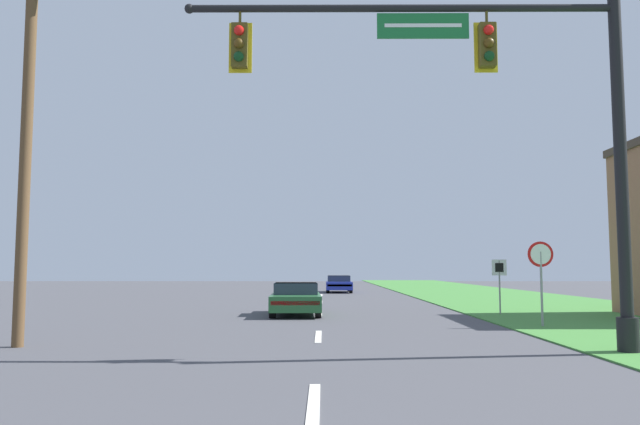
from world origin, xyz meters
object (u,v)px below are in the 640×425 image
Objects in this scene: signal_mast at (513,115)px; car_ahead at (296,299)px; route_sign_post at (499,274)px; far_car at (339,284)px; utility_pole_near at (26,135)px; stop_sign at (541,264)px.

signal_mast is 12.50m from car_ahead.
car_ahead is 2.19× the size of route_sign_post.
far_car is 0.49× the size of utility_pole_near.
signal_mast reaches higher than far_car.
signal_mast is 6.94m from stop_sign.
stop_sign is 14.40m from utility_pole_near.
car_ahead is 0.98× the size of far_car.
utility_pole_near is (-13.45, -9.59, 3.27)m from route_sign_post.
utility_pole_near is (-5.78, -9.52, 4.19)m from car_ahead.
signal_mast is 3.79× the size of stop_sign.
car_ahead is at bearing 147.09° from stop_sign.
stop_sign is at bearing -91.68° from route_sign_post.
utility_pole_near reaches higher than signal_mast.
stop_sign reaches higher than far_car.
stop_sign is 1.23× the size of route_sign_post.
utility_pole_near is (-13.31, -4.65, 2.93)m from stop_sign.
car_ahead is 9.05m from stop_sign.
utility_pole_near is at bearing -104.34° from far_car.
signal_mast is at bearing -113.44° from stop_sign.
route_sign_post is (7.67, 0.07, 0.92)m from car_ahead.
utility_pole_near is at bearing 174.60° from signal_mast.
car_ahead is 1.77× the size of stop_sign.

